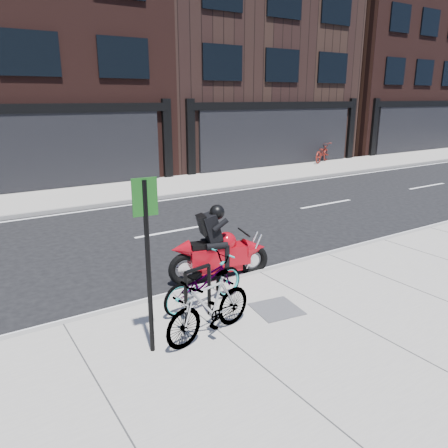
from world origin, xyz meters
TOP-DOWN VIEW (x-y plane):
  - ground at (0.00, 0.00)m, footprint 120.00×120.00m
  - sidewalk_near at (0.00, -5.00)m, footprint 60.00×6.00m
  - sidewalk_far at (0.00, 7.75)m, footprint 60.00×3.50m
  - building_center at (-2.00, 14.50)m, footprint 12.00×10.00m
  - building_mideast at (10.00, 14.50)m, footprint 12.00×10.00m
  - building_east at (22.00, 14.50)m, footprint 10.00×10.00m
  - bike_rack at (-2.08, -3.03)m, footprint 0.54×0.15m
  - bicycle_front at (-1.75, -2.66)m, footprint 1.76×0.86m
  - bicycle_rear at (-2.19, -3.58)m, footprint 1.71×0.78m
  - motorcycle at (-0.67, -1.62)m, footprint 2.14×0.88m
  - bicycle_far at (12.74, 9.00)m, footprint 2.12×1.54m
  - utility_grate at (-0.77, -3.47)m, footprint 0.85×0.85m
  - sign_post at (-3.09, -3.48)m, footprint 0.34×0.07m

SIDE VIEW (x-z plane):
  - ground at x=0.00m, z-range 0.00..0.00m
  - sidewalk_near at x=0.00m, z-range 0.00..0.13m
  - sidewalk_far at x=0.00m, z-range 0.00..0.13m
  - utility_grate at x=-0.77m, z-range 0.13..0.15m
  - bicycle_front at x=-1.75m, z-range 0.13..1.02m
  - bicycle_rear at x=-2.19m, z-range 0.13..1.12m
  - motorcycle at x=-0.67m, z-range -0.15..1.47m
  - bicycle_far at x=12.74m, z-range 0.13..1.19m
  - bike_rack at x=-2.08m, z-range 0.21..1.13m
  - sign_post at x=-3.09m, z-range 0.38..2.90m
  - building_mideast at x=10.00m, z-range 0.00..12.50m
  - building_east at x=22.00m, z-range 0.00..13.00m
  - building_center at x=-2.00m, z-range 0.00..14.50m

